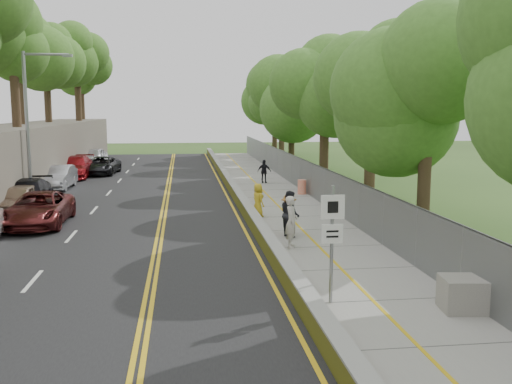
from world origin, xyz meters
name	(u,v)px	position (x,y,z in m)	size (l,w,h in m)	color
ground	(273,273)	(0.00, 0.00, 0.00)	(140.00, 140.00, 0.00)	#33511E
road	(135,200)	(-5.40, 15.00, 0.02)	(11.20, 66.00, 0.04)	black
sidewalk	(276,198)	(2.55, 15.00, 0.03)	(4.20, 66.00, 0.05)	gray
jersey_barrier	(236,194)	(0.25, 15.00, 0.30)	(0.42, 66.00, 0.60)	gold
chainlink_fence	(312,180)	(4.65, 15.00, 1.00)	(0.04, 66.00, 2.00)	slate
trees_fenceside	(354,75)	(7.00, 15.00, 7.00)	(7.00, 66.00, 14.00)	#4F8A2F
streetlight	(31,118)	(-10.46, 14.00, 4.64)	(2.52, 0.22, 8.00)	gray
signpost	(332,231)	(1.05, -3.02, 1.96)	(0.62, 0.09, 3.10)	gray
construction_barrel	(302,187)	(4.30, 16.00, 0.48)	(0.52, 0.52, 0.86)	#F92E00
concrete_block	(467,294)	(4.30, -4.00, 0.47)	(1.27, 0.95, 0.85)	slate
car_2	(39,209)	(-9.00, 8.46, 0.76)	(2.39, 5.18, 1.44)	maroon
car_3	(26,195)	(-10.60, 12.70, 0.79)	(2.10, 5.17, 1.50)	black
car_4	(19,199)	(-10.60, 11.40, 0.76)	(1.69, 4.20, 1.43)	tan
car_5	(58,177)	(-10.60, 20.17, 0.79)	(1.58, 4.53, 1.49)	#AFB0B7
car_6	(101,166)	(-9.00, 28.23, 0.73)	(2.27, 4.93, 1.37)	black
car_7	(75,167)	(-10.60, 26.17, 0.84)	(2.23, 5.49, 1.59)	maroon
car_8	(94,157)	(-10.60, 35.35, 0.83)	(1.86, 4.63, 1.58)	silver
painter_0	(258,200)	(0.75, 9.20, 0.84)	(0.77, 0.50, 1.58)	gold
painter_1	(291,222)	(1.17, 3.07, 1.00)	(0.69, 0.46, 1.91)	beige
painter_2	(290,214)	(1.45, 4.84, 0.97)	(0.89, 0.70, 1.84)	black
painter_3	(289,215)	(1.45, 5.10, 0.88)	(1.07, 0.62, 1.66)	#97642D
person_far	(264,171)	(2.80, 21.38, 0.84)	(0.93, 0.39, 1.59)	black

